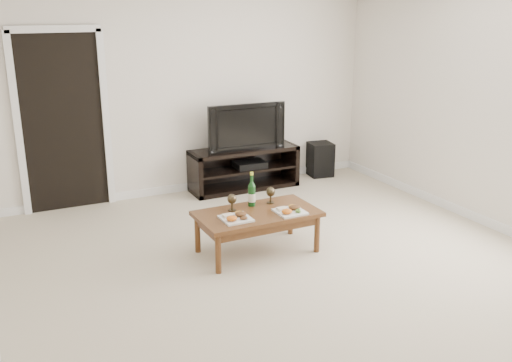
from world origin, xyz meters
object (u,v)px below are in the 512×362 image
object	(u,v)px
television	(244,126)
subwoofer	(320,159)
media_console	(244,168)
coffee_table	(257,232)

from	to	relation	value
television	subwoofer	distance (m)	1.38
media_console	television	bearing A→B (deg)	0.00
subwoofer	television	bearing A→B (deg)	-167.30
television	subwoofer	bearing A→B (deg)	5.53
television	coffee_table	size ratio (longest dim) A/B	0.89
television	coffee_table	bearing A→B (deg)	-109.29
media_console	subwoofer	distance (m)	1.23
media_console	television	distance (m)	0.58
television	coffee_table	world-z (taller)	television
subwoofer	coffee_table	distance (m)	2.80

